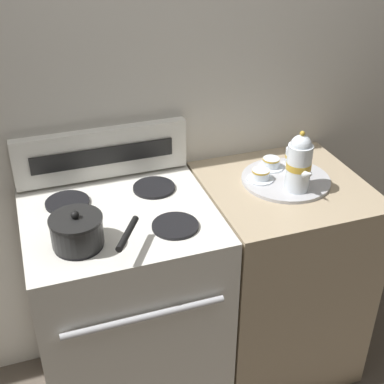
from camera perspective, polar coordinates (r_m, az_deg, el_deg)
ground_plane at (r=2.66m, az=0.90°, el=-18.23°), size 6.00×6.00×0.00m
wall_back at (r=2.25m, az=-1.79°, el=6.97°), size 6.00×0.05×2.20m
stove at (r=2.27m, az=-6.89°, el=-12.36°), size 0.71×0.65×0.95m
control_panel at (r=2.17m, az=-9.57°, el=4.08°), size 0.69×0.05×0.21m
side_counter at (r=2.45m, az=9.02°, el=-8.74°), size 0.64×0.62×0.94m
saucepan at (r=1.81m, az=-12.04°, el=-4.05°), size 0.30×0.26×0.13m
serving_tray at (r=2.20m, az=9.96°, el=1.31°), size 0.36×0.36×0.01m
teapot at (r=2.07m, az=11.37°, el=3.07°), size 0.10×0.16×0.25m
teacup_left at (r=2.23m, az=11.17°, el=2.39°), size 0.11×0.11×0.04m
teacup_right at (r=2.16m, az=7.32°, el=1.83°), size 0.11×0.11×0.04m
teacup_front at (r=2.26m, az=8.42°, el=3.07°), size 0.11×0.11×0.04m
creamer_jug at (r=2.30m, az=10.62°, el=3.81°), size 0.06×0.06×0.07m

